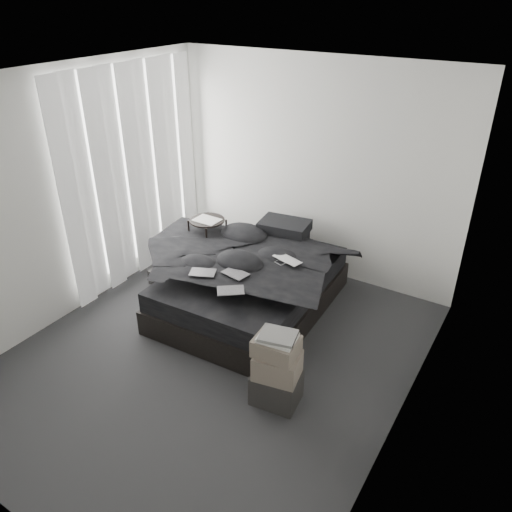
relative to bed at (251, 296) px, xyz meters
The scene contains 24 objects.
floor 0.93m from the bed, 81.48° to the right, with size 3.60×4.20×0.01m, color #2C2C2E.
ceiling 2.63m from the bed, 81.48° to the right, with size 3.60×4.20×0.01m, color white.
wall_back 1.67m from the bed, 83.46° to the left, with size 3.60×0.01×2.60m, color silver.
wall_left 2.22m from the bed, 151.32° to the right, with size 0.01×4.20×2.60m, color silver.
wall_right 2.43m from the bed, 25.18° to the right, with size 0.01×4.20×2.60m, color silver.
window_left 2.04m from the bed, behind, with size 0.02×2.00×2.30m, color white.
curtain_left 1.96m from the bed, behind, with size 0.06×2.12×2.48m, color white.
bed is the anchor object (origin of this frame).
mattress 0.25m from the bed, ahead, with size 1.49×1.98×0.22m, color black.
duvet 0.48m from the bed, 87.50° to the right, with size 1.50×1.74×0.24m, color black.
pillow_lower 0.90m from the bed, 96.07° to the left, with size 0.61×0.42×0.14m, color black.
pillow_upper 0.95m from the bed, 91.03° to the left, with size 0.57×0.40×0.13m, color black.
laptop 0.72m from the bed, ahead, with size 0.33×0.21×0.03m, color silver.
comic_a 0.85m from the bed, 111.95° to the right, with size 0.26×0.17×0.01m, color black.
comic_b 0.72m from the bed, 80.38° to the right, with size 0.26×0.17×0.01m, color black.
comic_c 0.94m from the bed, 73.08° to the right, with size 0.26×0.17×0.01m, color black.
side_stand 0.89m from the bed, 159.47° to the left, with size 0.42×0.42×0.77m, color black.
papers 1.06m from the bed, 160.08° to the left, with size 0.30×0.22×0.02m, color white.
floor_books 1.28m from the bed, behind, with size 0.16×0.22×0.16m, color black.
box_lower 1.47m from the bed, 48.93° to the right, with size 0.40×0.31×0.30m, color black.
box_mid 1.51m from the bed, 48.84° to the right, with size 0.37×0.30×0.23m, color #695F53.
box_upper 1.54m from the bed, 49.21° to the right, with size 0.36×0.29×0.16m, color #695F53.
art_book_white 1.57m from the bed, 48.93° to the right, with size 0.30×0.24×0.03m, color silver.
art_book_snake 1.59m from the bed, 48.84° to the right, with size 0.30×0.23×0.03m, color silver.
Camera 1 is at (2.40, -3.05, 3.24)m, focal length 35.00 mm.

